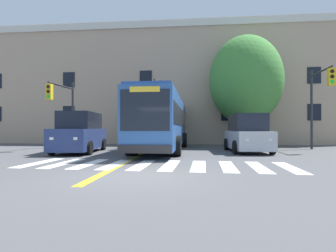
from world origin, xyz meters
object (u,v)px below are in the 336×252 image
(car_navy_near_lane, at_px, (80,133))
(traffic_light_far_corner, at_px, (63,103))
(city_bus, at_px, (163,122))
(car_silver_far_lane, at_px, (247,134))
(car_white_behind_bus, at_px, (178,132))
(traffic_light_near_corner, at_px, (319,94))
(street_tree_curbside_large, at_px, (246,80))
(traffic_light_overhead, at_px, (158,101))

(car_navy_near_lane, xyz_separation_m, traffic_light_far_corner, (-2.24, 2.20, 2.07))
(city_bus, relative_size, car_silver_far_lane, 2.60)
(car_white_behind_bus, height_order, traffic_light_far_corner, traffic_light_far_corner)
(car_silver_far_lane, height_order, traffic_light_near_corner, traffic_light_near_corner)
(street_tree_curbside_large, bearing_deg, car_white_behind_bus, 138.98)
(city_bus, distance_m, car_white_behind_bus, 9.64)
(traffic_light_far_corner, relative_size, traffic_light_overhead, 0.92)
(street_tree_curbside_large, bearing_deg, city_bus, -144.07)
(car_white_behind_bus, bearing_deg, street_tree_curbside_large, -41.02)
(car_navy_near_lane, bearing_deg, car_silver_far_lane, 6.68)
(car_silver_far_lane, xyz_separation_m, traffic_light_near_corner, (4.81, 1.36, 2.56))
(traffic_light_overhead, distance_m, street_tree_curbside_large, 7.46)
(car_navy_near_lane, distance_m, car_white_behind_bus, 12.81)
(city_bus, height_order, car_white_behind_bus, city_bus)
(car_white_behind_bus, bearing_deg, traffic_light_near_corner, -43.61)
(car_white_behind_bus, relative_size, traffic_light_overhead, 1.01)
(car_white_behind_bus, distance_m, traffic_light_near_corner, 13.57)
(car_silver_far_lane, distance_m, traffic_light_overhead, 7.15)
(car_navy_near_lane, relative_size, traffic_light_far_corner, 1.11)
(car_white_behind_bus, bearing_deg, traffic_light_far_corner, -127.81)
(car_silver_far_lane, bearing_deg, car_white_behind_bus, 114.67)
(traffic_light_near_corner, bearing_deg, traffic_light_overhead, 169.94)
(city_bus, relative_size, car_navy_near_lane, 2.29)
(car_navy_near_lane, relative_size, traffic_light_near_corner, 0.99)
(street_tree_curbside_large, bearing_deg, car_silver_far_lane, -100.21)
(traffic_light_overhead, bearing_deg, car_silver_far_lane, -28.93)
(traffic_light_overhead, bearing_deg, city_bus, -74.80)
(car_navy_near_lane, height_order, car_white_behind_bus, car_navy_near_lane)
(street_tree_curbside_large, bearing_deg, traffic_light_far_corner, -161.40)
(city_bus, bearing_deg, car_navy_near_lane, -155.90)
(traffic_light_far_corner, height_order, traffic_light_overhead, traffic_light_overhead)
(car_white_behind_bus, relative_size, street_tree_curbside_large, 0.59)
(car_silver_far_lane, distance_m, street_tree_curbside_large, 7.01)
(traffic_light_near_corner, relative_size, traffic_light_overhead, 1.03)
(traffic_light_overhead, bearing_deg, car_white_behind_bus, 81.88)
(car_white_behind_bus, height_order, traffic_light_near_corner, traffic_light_near_corner)
(car_navy_near_lane, xyz_separation_m, car_white_behind_bus, (5.15, 11.72, -0.02))
(city_bus, relative_size, street_tree_curbside_large, 1.37)
(city_bus, xyz_separation_m, car_silver_far_lane, (5.26, -0.95, -0.80))
(traffic_light_near_corner, distance_m, street_tree_curbside_large, 5.87)
(traffic_light_overhead, bearing_deg, car_navy_near_lane, -132.90)
(car_silver_far_lane, bearing_deg, traffic_light_far_corner, 175.19)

